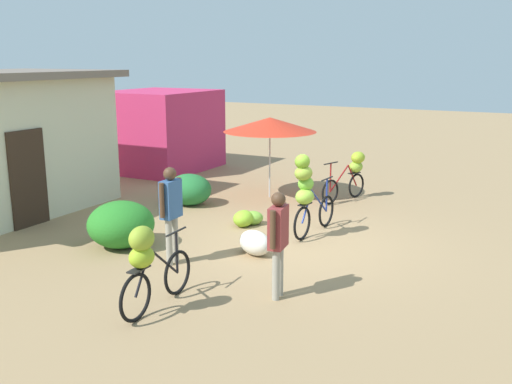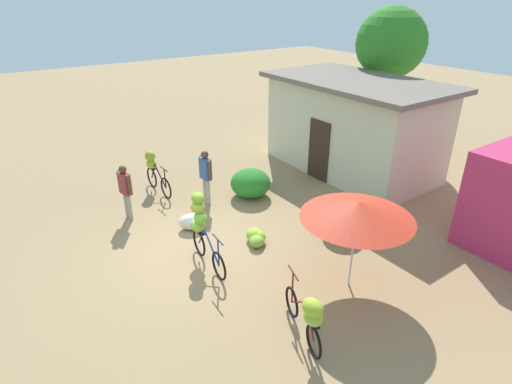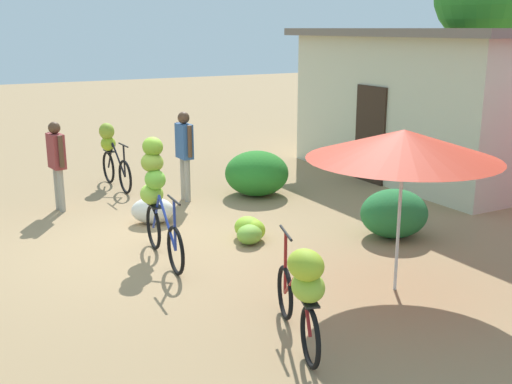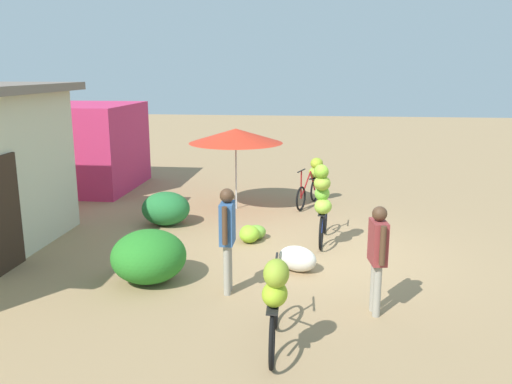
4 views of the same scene
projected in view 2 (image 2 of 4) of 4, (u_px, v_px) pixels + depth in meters
The scene contains 13 objects.
ground_plane at pixel (195, 251), 10.11m from camera, with size 60.00×60.00×0.00m, color #9D7D56.
building_low at pixel (353, 125), 14.10m from camera, with size 6.12×3.53×3.13m.
tree_behind_building at pixel (391, 45), 15.26m from camera, with size 2.58×2.58×5.28m.
hedge_bush_front_left at pixel (251, 183), 12.64m from camera, with size 1.23×1.23×0.86m, color #287B26.
hedge_bush_front_right at pixel (341, 222), 10.64m from camera, with size 0.97×1.07×0.74m, color #257134.
market_umbrella at pixel (357, 210), 8.16m from camera, with size 2.29×2.29×2.00m.
bicycle_leftmost at pixel (154, 169), 12.86m from camera, with size 1.68×0.35×1.28m.
bicycle_near_pile at pixel (201, 224), 9.41m from camera, with size 1.73×0.42×1.66m.
bicycle_center_loaded at pixel (309, 315), 7.11m from camera, with size 1.58×0.66×1.17m.
banana_pile_on_ground at pixel (256, 237), 10.36m from camera, with size 0.76×0.62×0.34m.
produce_sack at pixel (192, 222), 10.95m from camera, with size 0.70×0.44×0.44m, color silver.
person_vendor at pixel (206, 172), 11.90m from camera, with size 0.58×0.22×1.67m.
person_bystander at pixel (125, 187), 11.13m from camera, with size 0.58×0.25×1.58m.
Camera 2 is at (7.78, -3.65, 5.71)m, focal length 29.06 mm.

